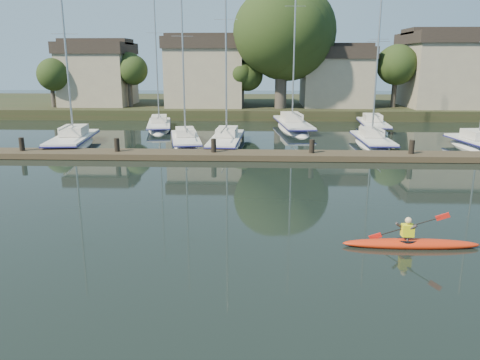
{
  "coord_description": "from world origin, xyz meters",
  "views": [
    {
      "loc": [
        -0.26,
        -14.18,
        5.87
      ],
      "look_at": [
        -0.98,
        3.96,
        1.2
      ],
      "focal_mm": 35.0,
      "sensor_mm": 36.0,
      "label": 1
    }
  ],
  "objects_px": {
    "sailboat_1": "(186,147)",
    "sailboat_2": "(226,148)",
    "sailboat_5": "(159,131)",
    "sailboat_6": "(292,131)",
    "sailboat_0": "(74,149)",
    "kayak": "(410,242)",
    "sailboat_4": "(479,152)",
    "dock": "(262,155)",
    "sailboat_3": "(372,148)",
    "sailboat_7": "(372,131)"
  },
  "relations": [
    {
      "from": "sailboat_1",
      "to": "sailboat_7",
      "type": "relative_size",
      "value": 0.98
    },
    {
      "from": "sailboat_2",
      "to": "sailboat_4",
      "type": "relative_size",
      "value": 1.2
    },
    {
      "from": "sailboat_4",
      "to": "sailboat_3",
      "type": "bearing_deg",
      "value": 163.41
    },
    {
      "from": "sailboat_5",
      "to": "dock",
      "type": "bearing_deg",
      "value": -64.52
    },
    {
      "from": "dock",
      "to": "sailboat_0",
      "type": "height_order",
      "value": "sailboat_0"
    },
    {
      "from": "kayak",
      "to": "sailboat_4",
      "type": "height_order",
      "value": "sailboat_4"
    },
    {
      "from": "sailboat_1",
      "to": "sailboat_7",
      "type": "height_order",
      "value": "sailboat_7"
    },
    {
      "from": "sailboat_2",
      "to": "sailboat_6",
      "type": "xyz_separation_m",
      "value": [
        5.28,
        8.31,
        -0.02
      ]
    },
    {
      "from": "sailboat_3",
      "to": "sailboat_6",
      "type": "relative_size",
      "value": 0.7
    },
    {
      "from": "kayak",
      "to": "sailboat_4",
      "type": "xyz_separation_m",
      "value": [
        10.08,
        17.58,
        -0.37
      ]
    },
    {
      "from": "sailboat_5",
      "to": "sailboat_3",
      "type": "bearing_deg",
      "value": -34.38
    },
    {
      "from": "sailboat_4",
      "to": "sailboat_7",
      "type": "bearing_deg",
      "value": 110.69
    },
    {
      "from": "sailboat_1",
      "to": "sailboat_2",
      "type": "distance_m",
      "value": 2.94
    },
    {
      "from": "kayak",
      "to": "sailboat_2",
      "type": "relative_size",
      "value": 0.3
    },
    {
      "from": "sailboat_4",
      "to": "sailboat_5",
      "type": "relative_size",
      "value": 0.88
    },
    {
      "from": "sailboat_0",
      "to": "sailboat_1",
      "type": "relative_size",
      "value": 1.03
    },
    {
      "from": "sailboat_0",
      "to": "kayak",
      "type": "bearing_deg",
      "value": -51.29
    },
    {
      "from": "sailboat_0",
      "to": "sailboat_2",
      "type": "distance_m",
      "value": 10.81
    },
    {
      "from": "sailboat_2",
      "to": "sailboat_3",
      "type": "distance_m",
      "value": 10.37
    },
    {
      "from": "sailboat_4",
      "to": "sailboat_5",
      "type": "distance_m",
      "value": 25.27
    },
    {
      "from": "sailboat_3",
      "to": "sailboat_6",
      "type": "distance_m",
      "value": 9.41
    },
    {
      "from": "sailboat_0",
      "to": "sailboat_6",
      "type": "height_order",
      "value": "sailboat_6"
    },
    {
      "from": "sailboat_3",
      "to": "kayak",
      "type": "bearing_deg",
      "value": -99.98
    },
    {
      "from": "kayak",
      "to": "sailboat_0",
      "type": "xyz_separation_m",
      "value": [
        -18.01,
        17.75,
        -0.39
      ]
    },
    {
      "from": "sailboat_5",
      "to": "sailboat_7",
      "type": "relative_size",
      "value": 1.06
    },
    {
      "from": "sailboat_2",
      "to": "sailboat_6",
      "type": "relative_size",
      "value": 0.84
    },
    {
      "from": "dock",
      "to": "sailboat_1",
      "type": "distance_m",
      "value": 7.26
    },
    {
      "from": "sailboat_0",
      "to": "sailboat_1",
      "type": "height_order",
      "value": "sailboat_0"
    },
    {
      "from": "sailboat_0",
      "to": "sailboat_7",
      "type": "height_order",
      "value": "sailboat_7"
    },
    {
      "from": "sailboat_1",
      "to": "sailboat_4",
      "type": "relative_size",
      "value": 1.05
    },
    {
      "from": "kayak",
      "to": "sailboat_4",
      "type": "bearing_deg",
      "value": 59.78
    },
    {
      "from": "sailboat_3",
      "to": "sailboat_6",
      "type": "xyz_separation_m",
      "value": [
        -5.08,
        7.92,
        -0.02
      ]
    },
    {
      "from": "sailboat_7",
      "to": "sailboat_6",
      "type": "bearing_deg",
      "value": -171.99
    },
    {
      "from": "sailboat_0",
      "to": "sailboat_5",
      "type": "bearing_deg",
      "value": 56.2
    },
    {
      "from": "sailboat_4",
      "to": "sailboat_7",
      "type": "xyz_separation_m",
      "value": [
        -4.95,
        9.55,
        0.0
      ]
    },
    {
      "from": "sailboat_1",
      "to": "sailboat_3",
      "type": "height_order",
      "value": "sailboat_1"
    },
    {
      "from": "dock",
      "to": "sailboat_4",
      "type": "bearing_deg",
      "value": 14.17
    },
    {
      "from": "dock",
      "to": "sailboat_3",
      "type": "height_order",
      "value": "sailboat_3"
    },
    {
      "from": "sailboat_7",
      "to": "sailboat_4",
      "type": "bearing_deg",
      "value": -57.99
    },
    {
      "from": "kayak",
      "to": "sailboat_3",
      "type": "distance_m",
      "value": 19.05
    },
    {
      "from": "sailboat_5",
      "to": "sailboat_6",
      "type": "distance_m",
      "value": 11.72
    },
    {
      "from": "sailboat_1",
      "to": "sailboat_5",
      "type": "height_order",
      "value": "sailboat_5"
    },
    {
      "from": "sailboat_1",
      "to": "sailboat_6",
      "type": "height_order",
      "value": "sailboat_6"
    },
    {
      "from": "sailboat_4",
      "to": "sailboat_1",
      "type": "bearing_deg",
      "value": 170.38
    },
    {
      "from": "sailboat_1",
      "to": "sailboat_6",
      "type": "xyz_separation_m",
      "value": [
        8.21,
        8.1,
        -0.03
      ]
    },
    {
      "from": "sailboat_6",
      "to": "sailboat_2",
      "type": "bearing_deg",
      "value": -128.29
    },
    {
      "from": "sailboat_0",
      "to": "sailboat_6",
      "type": "bearing_deg",
      "value": 22.44
    },
    {
      "from": "kayak",
      "to": "sailboat_6",
      "type": "bearing_deg",
      "value": 93.77
    },
    {
      "from": "sailboat_0",
      "to": "sailboat_1",
      "type": "distance_m",
      "value": 7.9
    },
    {
      "from": "kayak",
      "to": "sailboat_0",
      "type": "height_order",
      "value": "sailboat_0"
    }
  ]
}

